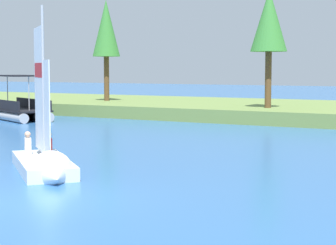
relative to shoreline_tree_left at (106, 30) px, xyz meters
The scene contains 5 objects.
ground_plane 31.88m from the shoreline_tree_left, 57.45° to the right, with size 200.00×200.00×0.00m, color #2D609E.
shoreline_tree_left is the anchor object (origin of this frame).
shoreline_tree_midleft 13.62m from the shoreline_tree_left, ahead, with size 2.25×2.25×7.28m.
sailboat 28.24m from the shoreline_tree_left, 58.24° to the right, with size 4.70×4.32×5.63m.
pontoon_boat 10.43m from the shoreline_tree_left, 93.53° to the right, with size 6.19×4.41×2.83m.
Camera 1 is at (10.03, -11.20, 3.26)m, focal length 65.19 mm.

